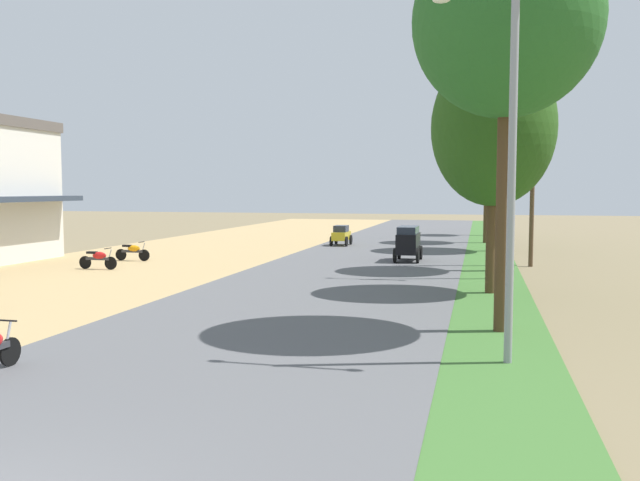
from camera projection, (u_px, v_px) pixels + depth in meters
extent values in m
cylinder|color=black|center=(111.00, 263.00, 28.45)|extent=(0.56, 0.06, 0.56)
cylinder|color=black|center=(85.00, 262.00, 28.75)|extent=(0.56, 0.06, 0.56)
cube|color=#333338|center=(98.00, 259.00, 28.59)|extent=(1.12, 0.12, 0.12)
ellipsoid|color=red|center=(99.00, 255.00, 28.56)|extent=(0.64, 0.28, 0.32)
cube|color=black|center=(92.00, 253.00, 28.63)|extent=(0.44, 0.20, 0.10)
cylinder|color=#A5A8AD|center=(109.00, 257.00, 28.45)|extent=(0.26, 0.05, 0.68)
cylinder|color=black|center=(108.00, 248.00, 28.43)|extent=(0.04, 0.54, 0.04)
cylinder|color=black|center=(144.00, 255.00, 31.88)|extent=(0.56, 0.06, 0.56)
cylinder|color=black|center=(121.00, 255.00, 32.17)|extent=(0.56, 0.06, 0.56)
cube|color=#333338|center=(132.00, 251.00, 32.01)|extent=(1.12, 0.12, 0.12)
ellipsoid|color=orange|center=(134.00, 248.00, 31.98)|extent=(0.64, 0.28, 0.32)
cube|color=black|center=(127.00, 246.00, 32.05)|extent=(0.44, 0.20, 0.10)
cylinder|color=#A5A8AD|center=(143.00, 250.00, 31.87)|extent=(0.26, 0.05, 0.68)
cylinder|color=black|center=(142.00, 242.00, 31.86)|extent=(0.04, 0.54, 0.04)
cylinder|color=#4C351E|center=(502.00, 205.00, 15.88)|extent=(0.31, 0.31, 6.18)
ellipsoid|color=#276025|center=(506.00, 20.00, 15.54)|extent=(4.44, 4.44, 4.57)
cylinder|color=#4C351E|center=(491.00, 232.00, 21.94)|extent=(0.33, 0.33, 4.07)
ellipsoid|color=#275018|center=(493.00, 127.00, 21.67)|extent=(4.05, 4.05, 5.18)
cylinder|color=#4C351E|center=(493.00, 204.00, 27.84)|extent=(0.40, 0.40, 5.65)
ellipsoid|color=#1D551F|center=(495.00, 107.00, 27.53)|extent=(3.89, 3.89, 4.55)
cylinder|color=#4C351E|center=(494.00, 209.00, 36.96)|extent=(0.36, 0.36, 4.75)
ellipsoid|color=#195123|center=(495.00, 138.00, 36.65)|extent=(4.78, 4.78, 5.72)
cylinder|color=#4C351E|center=(487.00, 196.00, 42.66)|extent=(0.38, 0.38, 6.07)
ellipsoid|color=#1F611E|center=(488.00, 129.00, 42.32)|extent=(3.91, 3.91, 4.66)
cylinder|color=#4C351E|center=(486.00, 201.00, 49.59)|extent=(0.34, 0.34, 5.26)
ellipsoid|color=#1B5E1E|center=(487.00, 155.00, 49.33)|extent=(2.92, 2.92, 2.94)
cylinder|color=gray|center=(512.00, 177.00, 12.90)|extent=(0.16, 0.16, 7.40)
ellipsoid|color=silver|center=(442.00, 0.00, 12.96)|extent=(0.36, 0.20, 0.14)
cylinder|color=gray|center=(496.00, 171.00, 25.27)|extent=(0.16, 0.16, 8.30)
cylinder|color=gray|center=(479.00, 66.00, 25.12)|extent=(1.40, 0.08, 0.08)
ellipsoid|color=silver|center=(461.00, 69.00, 25.29)|extent=(0.36, 0.20, 0.14)
cylinder|color=gray|center=(518.00, 64.00, 24.79)|extent=(1.40, 0.08, 0.08)
ellipsoid|color=silver|center=(537.00, 65.00, 24.64)|extent=(0.36, 0.20, 0.14)
cylinder|color=brown|center=(533.00, 164.00, 29.76)|extent=(0.20, 0.20, 9.29)
cube|color=#473323|center=(535.00, 71.00, 29.44)|extent=(1.80, 0.10, 0.10)
cube|color=black|center=(408.00, 243.00, 31.71)|extent=(0.95, 2.40, 0.95)
cube|color=#232B38|center=(408.00, 230.00, 31.57)|extent=(0.87, 2.00, 0.35)
cylinder|color=black|center=(418.00, 256.00, 30.79)|extent=(0.12, 0.68, 0.68)
cylinder|color=black|center=(395.00, 255.00, 31.04)|extent=(0.12, 0.68, 0.68)
cylinder|color=black|center=(421.00, 252.00, 32.46)|extent=(0.12, 0.68, 0.68)
cylinder|color=black|center=(399.00, 252.00, 32.71)|extent=(0.12, 0.68, 0.68)
cube|color=gold|center=(341.00, 236.00, 40.64)|extent=(0.84, 1.95, 0.50)
cube|color=#232B38|center=(341.00, 229.00, 40.55)|extent=(0.77, 1.10, 0.40)
cylinder|color=black|center=(336.00, 239.00, 41.45)|extent=(0.10, 0.60, 0.60)
cylinder|color=black|center=(351.00, 240.00, 41.23)|extent=(0.10, 0.60, 0.60)
cylinder|color=black|center=(331.00, 241.00, 40.09)|extent=(0.10, 0.60, 0.60)
cylinder|color=black|center=(346.00, 241.00, 39.87)|extent=(0.10, 0.60, 0.60)
cylinder|color=black|center=(10.00, 352.00, 12.84)|extent=(0.06, 0.56, 0.56)
cylinder|color=#A5A8AD|center=(7.00, 339.00, 12.76)|extent=(0.05, 0.26, 0.68)
cylinder|color=black|center=(5.00, 320.00, 12.67)|extent=(0.54, 0.04, 0.04)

